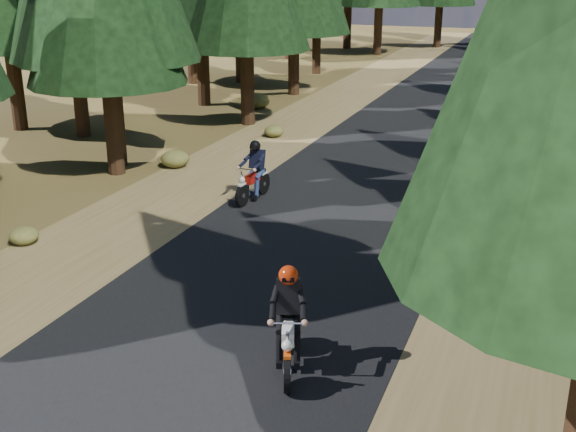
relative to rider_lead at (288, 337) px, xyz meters
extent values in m
plane|color=#423317|center=(-1.44, 2.29, -0.56)|extent=(120.00, 120.00, 0.00)
cube|color=black|center=(-1.44, 7.29, -0.56)|extent=(6.00, 100.00, 0.01)
cube|color=brown|center=(-6.04, 7.29, -0.56)|extent=(3.20, 100.00, 0.01)
cube|color=brown|center=(3.16, 7.29, -0.56)|extent=(3.20, 100.00, 0.01)
cylinder|color=black|center=(-8.69, 8.46, 2.11)|extent=(0.51, 0.51, 5.34)
cylinder|color=black|center=(-9.14, 9.25, 2.65)|extent=(0.56, 0.56, 6.43)
cylinder|color=black|center=(-12.57, 12.22, 2.22)|extent=(0.52, 0.52, 5.56)
cylinder|color=black|center=(-7.79, 16.18, 2.30)|extent=(0.53, 0.53, 5.72)
cylinder|color=black|center=(-11.20, 19.14, 2.62)|extent=(0.55, 0.55, 6.37)
cylinder|color=black|center=(-8.44, 23.05, 2.26)|extent=(0.53, 0.53, 5.64)
cylinder|color=black|center=(-12.30, 25.51, 2.16)|extent=(0.52, 0.52, 5.45)
cylinder|color=black|center=(-9.56, 29.75, 1.65)|extent=(0.48, 0.48, 4.42)
cylinder|color=black|center=(-13.23, 35.06, 1.81)|extent=(0.49, 0.49, 4.75)
cylinder|color=black|center=(-15.44, 12.29, 2.44)|extent=(0.54, 0.54, 6.00)
cylinder|color=black|center=(-14.44, 24.29, 2.64)|extent=(0.56, 0.56, 6.40)
cylinder|color=black|center=(-8.44, 39.29, 2.64)|extent=(0.56, 0.56, 6.40)
cylinder|color=black|center=(-11.44, 42.29, 2.84)|extent=(0.57, 0.57, 6.80)
cylinder|color=black|center=(-5.44, 45.29, 2.44)|extent=(0.54, 0.54, 6.00)
cylinder|color=black|center=(2.56, 45.29, 2.64)|extent=(0.56, 0.56, 6.40)
cylinder|color=black|center=(-14.44, 38.29, 2.24)|extent=(0.52, 0.52, 5.60)
ellipsoid|color=#474C1E|center=(3.89, 3.03, -0.29)|extent=(0.89, 0.89, 0.53)
ellipsoid|color=#474C1E|center=(-7.42, 2.84, -0.37)|extent=(0.65, 0.65, 0.39)
ellipsoid|color=#474C1E|center=(-7.39, 9.69, -0.30)|extent=(0.87, 0.87, 0.52)
ellipsoid|color=#474C1E|center=(4.12, 13.01, -0.31)|extent=(0.83, 0.83, 0.50)
ellipsoid|color=#474C1E|center=(-6.05, 14.52, -0.36)|extent=(0.69, 0.69, 0.41)
ellipsoid|color=#474C1E|center=(-8.71, 19.24, -0.23)|extent=(1.10, 1.10, 0.66)
cube|color=black|center=(0.00, 0.00, 0.57)|extent=(0.43, 0.34, 0.54)
sphere|color=#A82506|center=(0.00, 0.00, 0.97)|extent=(0.39, 0.39, 0.30)
cube|color=black|center=(-3.84, 7.52, 0.52)|extent=(0.38, 0.25, 0.52)
sphere|color=black|center=(-3.84, 7.52, 0.90)|extent=(0.31, 0.31, 0.29)
camera|label=1|loc=(3.47, -9.18, 5.46)|focal=45.00mm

